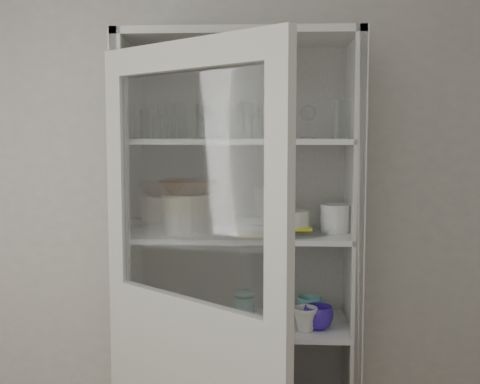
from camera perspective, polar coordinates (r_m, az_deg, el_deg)
The scene contains 31 objects.
wall_back at distance 2.85m, azimuth -3.77°, elevation -2.19°, with size 3.60×0.02×2.60m, color #AEADA9.
pantry_cabinet at distance 2.74m, azimuth 0.07°, elevation -10.15°, with size 1.00×0.45×2.10m.
cupboard_door at distance 2.24m, azimuth -4.78°, elevation -15.66°, with size 0.72×0.60×2.00m.
tumbler_0 at distance 2.48m, azimuth -6.30°, elevation 6.50°, with size 0.06×0.06×0.13m, color silver.
tumbler_1 at distance 2.47m, azimuth -3.32°, elevation 6.66°, with size 0.07×0.07×0.14m, color silver.
tumbler_2 at distance 2.43m, azimuth -3.27°, elevation 6.60°, with size 0.07×0.07×0.13m, color silver.
tumbler_3 at distance 2.46m, azimuth 1.77°, elevation 6.57°, with size 0.07×0.07×0.13m, color silver.
tumbler_4 at distance 2.41m, azimuth 2.63°, elevation 6.62°, with size 0.07×0.07×0.13m, color silver.
tumbler_5 at distance 2.42m, azimuth 2.94°, elevation 6.60°, with size 0.07×0.07×0.13m, color silver.
tumbler_6 at distance 2.43m, azimuth 9.56°, elevation 6.76°, with size 0.08×0.08×0.15m, color silver.
tumbler_7 at distance 2.64m, azimuth -6.85°, elevation 6.61°, with size 0.07×0.07×0.14m, color silver.
tumbler_8 at distance 2.60m, azimuth -8.79°, elevation 6.37°, with size 0.06×0.06×0.12m, color silver.
tumbler_9 at distance 2.58m, azimuth -3.30°, elevation 6.74°, with size 0.08×0.08×0.15m, color silver.
goblet_0 at distance 2.71m, azimuth -3.45°, elevation 6.96°, with size 0.08×0.08×0.18m, color silver, non-canonical shape.
goblet_1 at distance 2.69m, azimuth -2.42°, elevation 6.84°, with size 0.07×0.07×0.17m, color silver, non-canonical shape.
goblet_2 at distance 2.68m, azimuth 0.50°, elevation 7.05°, with size 0.08×0.08×0.18m, color silver, non-canonical shape.
goblet_3 at distance 2.67m, azimuth 6.47°, elevation 6.78°, with size 0.07×0.07×0.16m, color silver, non-canonical shape.
plate_stack_front at distance 2.57m, azimuth -4.94°, elevation -2.79°, with size 0.21×0.21×0.10m, color silver.
plate_stack_back at distance 2.76m, azimuth -4.96°, elevation -2.67°, with size 0.21×0.21×0.06m, color silver.
cream_bowl at distance 2.56m, azimuth -4.96°, elevation -0.95°, with size 0.22×0.22×0.07m, color beige.
terracotta_bowl at distance 2.56m, azimuth -4.97°, elevation 0.48°, with size 0.25×0.25×0.06m, color #4D311C.
glass_platter at distance 2.58m, azimuth 4.85°, elevation -3.68°, with size 0.33×0.33×0.02m, color silver.
yellow_trivet at distance 2.57m, azimuth 4.86°, elevation -3.35°, with size 0.16×0.16×0.01m, color yellow.
white_ramekin at distance 2.57m, azimuth 4.86°, elevation -2.49°, with size 0.16×0.16×0.07m, color silver.
grey_bowl_stack at distance 2.61m, azimuth 9.03°, elevation -2.49°, with size 0.13×0.13×0.12m, color silver.
mug_blue at distance 2.61m, azimuth 7.42°, elevation -11.71°, with size 0.13×0.13×0.10m, color #2E25A5.
mug_teal at distance 2.73m, azimuth 6.61°, elevation -10.90°, with size 0.11×0.11×0.10m, color teal.
mug_white at distance 2.58m, azimuth 6.21°, elevation -11.90°, with size 0.11×0.11×0.10m, color silver.
teal_jar at distance 2.74m, azimuth 0.42°, elevation -10.67°, with size 0.09×0.09×0.11m.
measuring_cups at distance 2.64m, azimuth -1.57°, elevation -12.15°, with size 0.10×0.10×0.04m, color silver.
white_canister at distance 2.73m, azimuth -6.98°, elevation -10.61°, with size 0.11×0.11×0.13m, color silver.
Camera 1 is at (0.34, -1.30, 1.68)m, focal length 45.00 mm.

